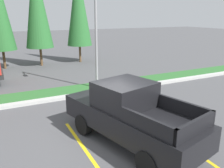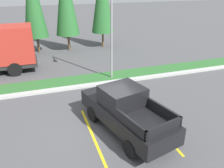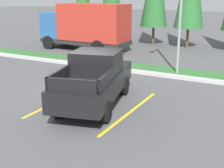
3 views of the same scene
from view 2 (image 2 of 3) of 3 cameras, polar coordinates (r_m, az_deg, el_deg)
name	(u,v)px [view 2 (image 2 of 3)]	position (r m, az deg, el deg)	size (l,w,h in m)	color
ground_plane	(106,130)	(11.18, -1.36, -11.05)	(120.00, 120.00, 0.00)	#4C4C4F
parking_line_near	(93,137)	(10.76, -4.61, -12.71)	(0.12, 4.80, 0.01)	yellow
parking_line_far	(155,124)	(11.72, 10.44, -9.63)	(0.12, 4.80, 0.01)	yellow
curb_strip	(84,86)	(15.37, -6.94, -0.48)	(56.00, 0.40, 0.15)	#B2B2AD
grass_median	(80,80)	(16.38, -7.75, 0.90)	(56.00, 1.80, 0.06)	#2D662D
pickup_truck_main	(125,111)	(10.61, 3.25, -6.50)	(3.11, 5.52, 2.10)	black
street_light	(112,18)	(15.45, 0.05, 15.74)	(0.24, 1.49, 7.24)	gray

